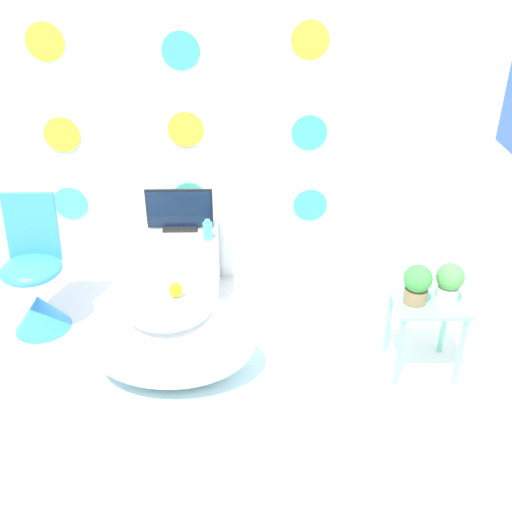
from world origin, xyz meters
The scene contains 12 objects.
ground_plane centered at (0.00, 0.00, 0.00)m, with size 12.00×12.00×0.00m, color silver.
wall_back_dotted centered at (0.00, 2.00, 1.30)m, with size 4.48×0.05×2.60m.
rug centered at (-0.08, 0.83, 0.00)m, with size 1.12×0.92×0.01m.
bathtub centered at (-0.05, 0.89, 0.26)m, with size 0.96×0.59×0.51m.
rubber_duck centered at (-0.01, 0.95, 0.56)m, with size 0.08×0.09×0.09m.
chair centered at (-0.94, 1.38, 0.28)m, with size 0.37×0.38×0.88m.
tv_cabinet centered at (-0.06, 1.74, 0.26)m, with size 0.47×0.41×0.52m.
tv centered at (-0.06, 1.75, 0.64)m, with size 0.44×0.12×0.28m.
vase centered at (0.13, 1.59, 0.58)m, with size 0.06×0.06×0.14m.
side_table centered at (1.39, 0.95, 0.38)m, with size 0.39×0.35×0.48m.
potted_plant_left centered at (1.30, 0.93, 0.60)m, with size 0.16×0.16×0.23m.
potted_plant_right centered at (1.48, 0.93, 0.61)m, with size 0.15×0.15×0.23m.
Camera 1 is at (0.38, -1.79, 2.35)m, focal length 42.00 mm.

